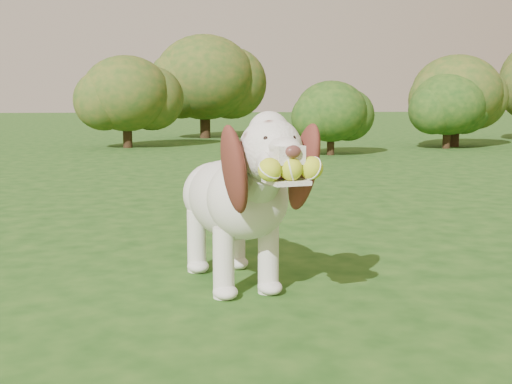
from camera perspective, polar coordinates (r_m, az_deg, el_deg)
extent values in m
plane|color=#174112|center=(2.88, -11.84, -10.77)|extent=(80.00, 80.00, 0.00)
ellipsoid|color=silver|center=(3.26, -2.38, -0.62)|extent=(0.54, 0.81, 0.39)
ellipsoid|color=silver|center=(2.99, -0.74, -0.56)|extent=(0.46, 0.46, 0.38)
ellipsoid|color=silver|center=(3.50, -3.67, -0.18)|extent=(0.42, 0.42, 0.35)
cylinder|color=silver|center=(2.84, 0.23, 1.03)|extent=(0.27, 0.34, 0.30)
sphere|color=silver|center=(2.68, 1.32, 3.76)|extent=(0.32, 0.32, 0.27)
sphere|color=silver|center=(2.70, 1.15, 5.35)|extent=(0.21, 0.21, 0.18)
cube|color=silver|center=(2.54, 2.57, 3.38)|extent=(0.15, 0.18, 0.07)
ellipsoid|color=#592D28|center=(2.47, 3.33, 3.60)|extent=(0.07, 0.05, 0.05)
cube|color=silver|center=(2.54, 2.70, 0.94)|extent=(0.18, 0.20, 0.02)
ellipsoid|color=maroon|center=(2.65, -1.96, 1.98)|extent=(0.18, 0.28, 0.42)
ellipsoid|color=maroon|center=(2.76, 4.28, 2.23)|extent=(0.20, 0.25, 0.42)
cylinder|color=silver|center=(3.65, -4.37, 0.87)|extent=(0.11, 0.20, 0.15)
cylinder|color=silver|center=(3.04, -2.89, -6.30)|extent=(0.12, 0.12, 0.34)
cylinder|color=silver|center=(3.11, 1.10, -5.94)|extent=(0.12, 0.12, 0.34)
cylinder|color=silver|center=(3.50, -5.30, -4.35)|extent=(0.12, 0.12, 0.34)
cylinder|color=silver|center=(3.56, -1.78, -4.09)|extent=(0.12, 0.12, 0.34)
sphere|color=#B1CE24|center=(2.46, 1.23, 2.00)|extent=(0.11, 0.11, 0.09)
sphere|color=#B1CE24|center=(2.49, 3.11, 2.07)|extent=(0.11, 0.11, 0.09)
sphere|color=#B1CE24|center=(2.53, 4.95, 2.14)|extent=(0.11, 0.11, 0.09)
cylinder|color=#382314|center=(12.43, -11.35, 5.16)|extent=(0.17, 0.17, 0.56)
ellipsoid|color=#163E13|center=(12.42, -11.45, 8.58)|extent=(1.67, 1.67, 1.42)
cylinder|color=#382314|center=(10.69, 6.65, 4.33)|extent=(0.12, 0.12, 0.39)
ellipsoid|color=#163E13|center=(10.66, 6.70, 7.13)|extent=(1.18, 1.18, 1.00)
cylinder|color=#382314|center=(15.18, -4.54, 6.25)|extent=(0.24, 0.24, 0.77)
ellipsoid|color=#163E13|center=(15.18, -4.59, 10.13)|extent=(2.31, 2.31, 1.96)
cylinder|color=#382314|center=(12.53, 16.58, 4.76)|extent=(0.14, 0.14, 0.45)
ellipsoid|color=#163E13|center=(12.51, 16.69, 7.51)|extent=(1.36, 1.36, 1.15)
cylinder|color=#382314|center=(13.02, 17.24, 5.11)|extent=(0.18, 0.18, 0.57)
ellipsoid|color=#163E13|center=(13.01, 17.39, 8.43)|extent=(1.70, 1.70, 1.44)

